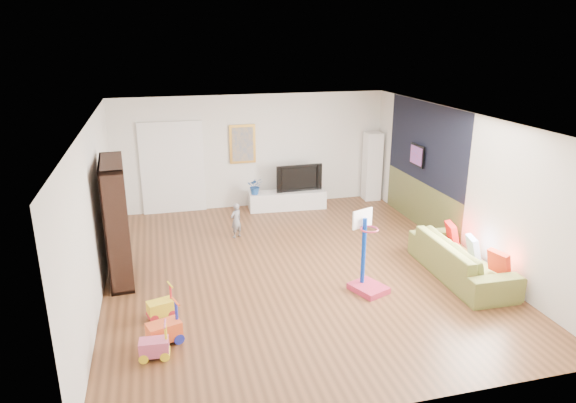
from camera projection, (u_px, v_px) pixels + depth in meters
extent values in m
cube|color=brown|center=(294.00, 269.00, 9.23)|extent=(6.50, 7.50, 0.00)
cube|color=white|center=(294.00, 119.00, 8.39)|extent=(6.50, 7.50, 0.00)
cube|color=silver|center=(253.00, 151.00, 12.26)|extent=(6.50, 0.00, 2.70)
cube|color=silver|center=(388.00, 303.00, 5.36)|extent=(6.50, 0.00, 2.70)
cube|color=silver|center=(94.00, 213.00, 8.04)|extent=(0.00, 7.50, 2.70)
cube|color=silver|center=(461.00, 184.00, 9.59)|extent=(0.00, 7.50, 2.70)
cube|color=black|center=(426.00, 143.00, 10.72)|extent=(0.01, 3.20, 1.70)
cube|color=brown|center=(420.00, 204.00, 11.14)|extent=(0.01, 3.20, 1.00)
cube|color=white|center=(173.00, 169.00, 11.86)|extent=(1.45, 0.06, 2.10)
cube|color=gold|center=(243.00, 144.00, 12.10)|extent=(0.62, 0.06, 0.92)
cube|color=#7F3F8C|center=(417.00, 155.00, 10.98)|extent=(0.04, 0.56, 0.46)
cube|color=silver|center=(287.00, 200.00, 12.36)|extent=(1.87, 0.58, 0.43)
cube|color=white|center=(372.00, 166.00, 12.89)|extent=(0.42, 0.42, 1.71)
cube|color=black|center=(117.00, 221.00, 8.62)|extent=(0.46, 1.44, 2.07)
imported|color=olive|center=(461.00, 259.00, 8.85)|extent=(0.95, 2.30, 0.66)
cube|color=#B32848|center=(370.00, 253.00, 8.22)|extent=(0.65, 0.71, 1.37)
cube|color=yellow|center=(160.00, 302.00, 7.57)|extent=(0.43, 0.33, 0.51)
cube|color=#EF5727|center=(164.00, 324.00, 6.92)|extent=(0.51, 0.40, 0.59)
cube|color=#CA527A|center=(154.00, 341.00, 6.62)|extent=(0.39, 0.26, 0.50)
imported|color=slate|center=(236.00, 221.00, 10.56)|extent=(0.32, 0.29, 0.73)
imported|color=black|center=(298.00, 177.00, 12.32)|extent=(1.13, 0.19, 0.65)
imported|color=#1B4994|center=(255.00, 186.00, 12.02)|extent=(0.42, 0.38, 0.40)
cube|color=red|center=(499.00, 262.00, 8.26)|extent=(0.19, 0.39, 0.38)
cube|color=silver|center=(473.00, 247.00, 8.85)|extent=(0.18, 0.39, 0.37)
cube|color=red|center=(452.00, 234.00, 9.43)|extent=(0.20, 0.42, 0.41)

